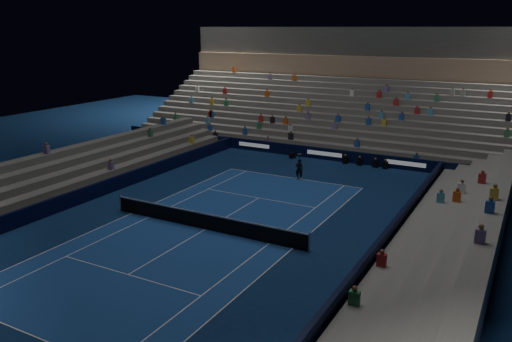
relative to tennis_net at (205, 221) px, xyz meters
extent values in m
plane|color=#0C224B|center=(0.00, 0.00, -0.50)|extent=(90.00, 90.00, 0.00)
cube|color=navy|center=(0.00, 0.00, -0.50)|extent=(10.97, 23.77, 0.01)
cube|color=black|center=(0.00, 18.50, 0.00)|extent=(44.00, 0.25, 1.00)
cube|color=black|center=(9.70, 0.00, 0.00)|extent=(0.25, 37.00, 1.00)
cube|color=black|center=(-9.70, 0.00, 0.00)|extent=(0.25, 37.00, 1.00)
cube|color=slate|center=(0.00, 19.50, -0.25)|extent=(44.00, 1.00, 0.50)
cube|color=slate|center=(0.00, 20.50, 0.00)|extent=(44.00, 1.00, 1.00)
cube|color=slate|center=(0.00, 21.50, 0.25)|extent=(44.00, 1.00, 1.50)
cube|color=slate|center=(0.00, 22.50, 0.50)|extent=(44.00, 1.00, 2.00)
cube|color=slate|center=(0.00, 23.50, 0.75)|extent=(44.00, 1.00, 2.50)
cube|color=slate|center=(0.00, 24.50, 1.00)|extent=(44.00, 1.00, 3.00)
cube|color=slate|center=(0.00, 25.50, 1.25)|extent=(44.00, 1.00, 3.50)
cube|color=slate|center=(0.00, 26.50, 1.50)|extent=(44.00, 1.00, 4.00)
cube|color=slate|center=(0.00, 27.50, 1.75)|extent=(44.00, 1.00, 4.50)
cube|color=slate|center=(0.00, 28.50, 2.00)|extent=(44.00, 1.00, 5.00)
cube|color=slate|center=(0.00, 29.50, 2.25)|extent=(44.00, 1.00, 5.50)
cube|color=slate|center=(0.00, 30.50, 2.50)|extent=(44.00, 1.00, 6.00)
cube|color=#98795E|center=(0.00, 31.60, 6.60)|extent=(44.00, 0.60, 2.20)
cube|color=#40403E|center=(0.00, 33.00, 9.20)|extent=(44.00, 2.40, 3.00)
cube|color=slate|center=(10.50, 0.00, -0.25)|extent=(1.00, 37.00, 0.50)
cube|color=slate|center=(11.50, 0.00, 0.00)|extent=(1.00, 37.00, 1.00)
cube|color=slate|center=(12.50, 0.00, 0.25)|extent=(1.00, 37.00, 1.50)
cube|color=slate|center=(13.50, 0.00, 0.50)|extent=(1.00, 37.00, 2.00)
cube|color=slate|center=(14.50, 0.00, 0.75)|extent=(1.00, 37.00, 2.50)
cube|color=#5E5E5A|center=(-10.50, 0.00, -0.25)|extent=(1.00, 37.00, 0.50)
cube|color=#5E5E5A|center=(-11.50, 0.00, 0.00)|extent=(1.00, 37.00, 1.00)
cube|color=#5E5E5A|center=(-12.50, 0.00, 0.25)|extent=(1.00, 37.00, 1.50)
cube|color=#5E5E5A|center=(-13.50, 0.00, 0.50)|extent=(1.00, 37.00, 2.00)
cube|color=#5E5E5A|center=(-14.50, 0.00, 0.75)|extent=(1.00, 37.00, 2.50)
cylinder|color=#B2B2B7|center=(-6.40, 0.00, 0.05)|extent=(0.10, 0.10, 1.10)
cylinder|color=#B2B2B7|center=(6.40, 0.00, 0.05)|extent=(0.10, 0.10, 1.10)
cube|color=black|center=(0.00, 0.00, -0.05)|extent=(12.80, 0.03, 0.90)
cube|color=white|center=(0.00, 0.00, 0.44)|extent=(12.80, 0.04, 0.08)
imported|color=black|center=(0.51, 11.86, 0.29)|extent=(0.68, 0.58, 1.58)
cube|color=black|center=(-2.67, 17.55, -0.24)|extent=(0.52, 0.57, 0.52)
cylinder|color=black|center=(-2.67, 17.14, -0.09)|extent=(0.26, 0.38, 0.16)
camera|label=1|loc=(15.74, -22.67, 10.61)|focal=36.17mm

